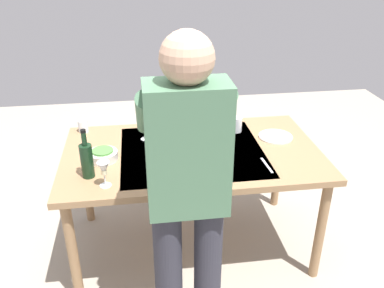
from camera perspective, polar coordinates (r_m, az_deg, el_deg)
The scene contains 14 objects.
ground_plane at distance 3.04m, azimuth 0.00°, elevation -13.86°, with size 6.00×6.00×0.00m, color #9E9384.
dining_table at distance 2.64m, azimuth 0.00°, elevation -2.37°, with size 1.64×0.95×0.77m.
chair_near at distance 3.47m, azimuth -2.59°, elevation 2.08°, with size 0.40×0.40×0.91m.
person_server at distance 1.86m, azimuth -0.67°, elevation -6.45°, with size 0.42×0.61×1.69m.
wine_bottle at distance 2.36m, azimuth -14.55°, elevation -2.13°, with size 0.07×0.07×0.30m.
wine_glass_left at distance 2.25m, azimuth -12.28°, elevation -3.54°, with size 0.07×0.07×0.15m.
wine_glass_right at distance 2.73m, azimuth -6.64°, elevation 2.62°, with size 0.07×0.07×0.15m.
water_cup_near_left at distance 2.89m, azimuth -6.31°, elevation 2.99°, with size 0.07×0.07×0.11m, color silver.
water_cup_near_right at distance 2.87m, azimuth 6.24°, elevation 2.75°, with size 0.08×0.08×0.10m, color silver.
water_cup_far_left at distance 2.95m, azimuth -15.03°, elevation 2.45°, with size 0.07×0.07×0.09m, color silver.
serving_bowl_pasta at distance 2.57m, azimuth 1.23°, elevation -0.55°, with size 0.30×0.30×0.07m.
side_bowl_salad at distance 2.55m, azimuth -12.39°, elevation -1.51°, with size 0.18×0.18×0.07m.
dinner_plate_near at distance 2.84m, azimuth 11.65°, elevation 1.01°, with size 0.23×0.23×0.01m, color silver.
table_fork at distance 2.48m, azimuth 10.44°, elevation -2.95°, with size 0.01×0.18×0.01m, color silver.
Camera 1 is at (0.32, 2.28, 1.99)m, focal length 38.00 mm.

